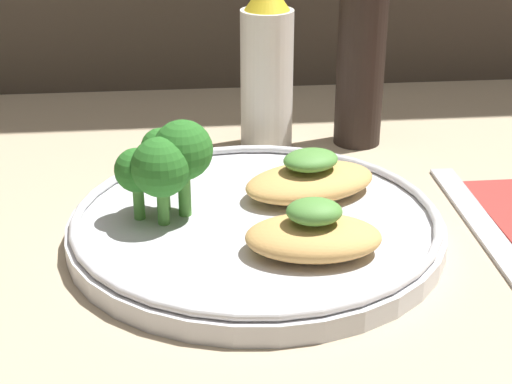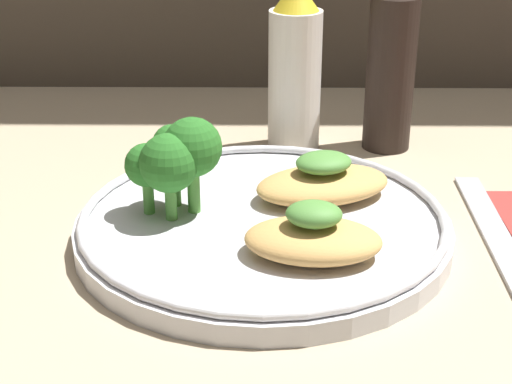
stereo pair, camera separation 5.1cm
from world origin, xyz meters
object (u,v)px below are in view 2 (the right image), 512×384
(broccoli_bunch, at_px, (167,157))
(sauce_bottle, at_px, (289,69))
(plate, at_px, (256,225))
(pepper_grinder, at_px, (385,67))

(broccoli_bunch, xyz_separation_m, sauce_bottle, (0.08, 0.16, 0.01))
(plate, relative_size, sauce_bottle, 1.75)
(plate, distance_m, broccoli_bunch, 0.07)
(plate, bearing_deg, broccoli_bunch, 172.74)
(broccoli_bunch, distance_m, pepper_grinder, 0.23)
(plate, bearing_deg, pepper_grinder, 57.86)
(plate, xyz_separation_m, broccoli_bunch, (-0.06, 0.01, 0.05))
(pepper_grinder, bearing_deg, broccoli_bunch, -135.53)
(plate, height_order, broccoli_bunch, broccoli_bunch)
(sauce_bottle, bearing_deg, broccoli_bunch, -117.59)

